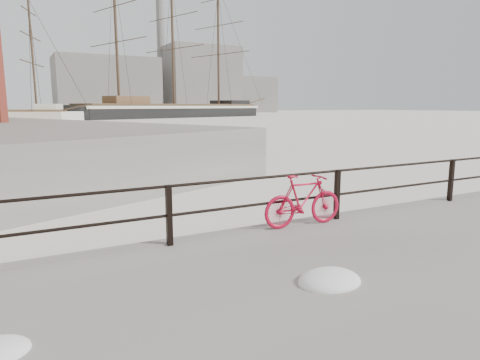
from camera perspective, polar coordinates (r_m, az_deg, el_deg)
name	(u,v)px	position (r m, az deg, el deg)	size (l,w,h in m)	color
ground	(442,214)	(11.58, 25.39, -4.07)	(400.00, 400.00, 0.00)	white
guardrail	(451,180)	(11.33, 26.31, -0.04)	(28.00, 0.10, 1.00)	black
bicycle	(303,200)	(8.12, 8.44, -2.70)	(1.64, 0.25, 0.99)	#B00B2A
barque_black	(175,117)	(98.70, -8.71, 8.25)	(61.51, 20.13, 34.70)	black
industrial_west	(107,86)	(149.60, -17.32, 11.89)	(32.00, 18.00, 18.00)	gray
industrial_mid	(200,80)	(164.88, -5.39, 13.10)	(26.00, 20.00, 24.00)	gray
industrial_east	(247,95)	(179.27, 0.92, 11.28)	(20.00, 16.00, 14.00)	gray
smokestack	(161,52)	(165.88, -10.47, 16.43)	(2.80, 2.80, 44.00)	gray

